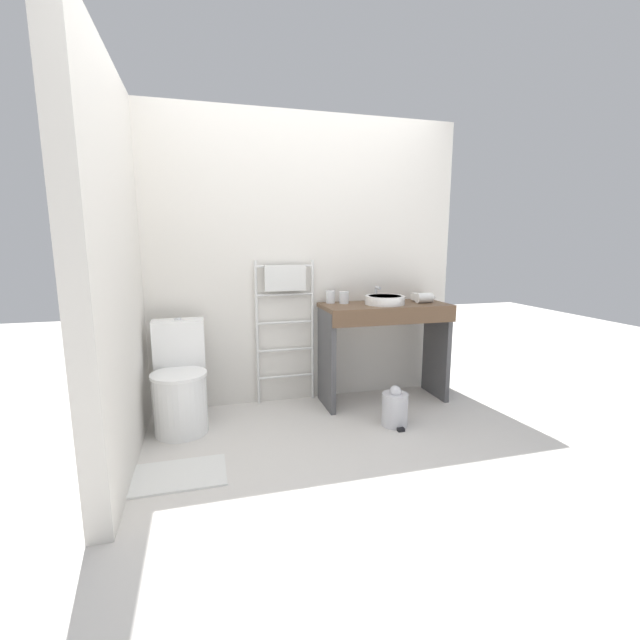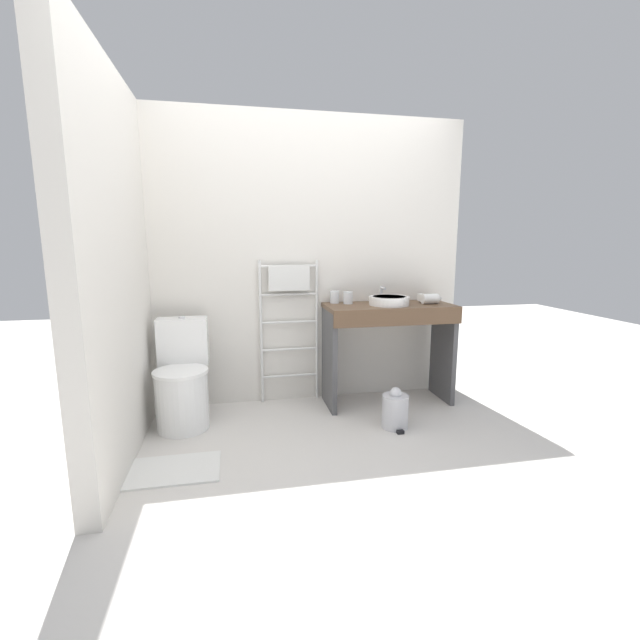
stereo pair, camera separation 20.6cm
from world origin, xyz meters
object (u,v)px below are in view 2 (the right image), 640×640
(cup_near_wall, at_px, (335,297))
(hair_dryer, at_px, (430,299))
(toilet, at_px, (182,383))
(towel_radiator, at_px, (289,302))
(cup_near_edge, at_px, (348,298))
(sink_basin, at_px, (389,300))
(trash_bin, at_px, (395,410))

(cup_near_wall, bearing_deg, hair_dryer, -13.30)
(toilet, relative_size, towel_radiator, 0.66)
(toilet, bearing_deg, cup_near_edge, 10.44)
(towel_radiator, xyz_separation_m, sink_basin, (0.79, -0.22, 0.02))
(toilet, distance_m, sink_basin, 1.73)
(cup_near_wall, distance_m, hair_dryer, 0.80)
(toilet, bearing_deg, sink_basin, 4.01)
(toilet, bearing_deg, cup_near_wall, 13.97)
(toilet, distance_m, hair_dryer, 2.08)
(cup_near_wall, relative_size, trash_bin, 0.34)
(hair_dryer, relative_size, trash_bin, 0.59)
(cup_near_wall, bearing_deg, trash_bin, -65.53)
(cup_near_edge, bearing_deg, hair_dryer, -10.30)
(toilet, xyz_separation_m, trash_bin, (1.53, -0.36, -0.19))
(cup_near_edge, relative_size, hair_dryer, 0.56)
(cup_near_wall, height_order, trash_bin, cup_near_wall)
(sink_basin, height_order, cup_near_edge, cup_near_edge)
(cup_near_wall, distance_m, trash_bin, 1.06)
(cup_near_wall, xyz_separation_m, hair_dryer, (0.77, -0.18, -0.01))
(towel_radiator, bearing_deg, cup_near_wall, -5.20)
(hair_dryer, bearing_deg, trash_bin, -134.42)
(hair_dryer, xyz_separation_m, trash_bin, (-0.47, -0.48, -0.75))
(cup_near_edge, xyz_separation_m, hair_dryer, (0.67, -0.12, -0.01))
(toilet, xyz_separation_m, cup_near_edge, (1.32, 0.24, 0.57))
(towel_radiator, height_order, sink_basin, towel_radiator)
(toilet, relative_size, cup_near_wall, 7.67)
(sink_basin, distance_m, cup_near_wall, 0.45)
(sink_basin, relative_size, trash_bin, 1.06)
(toilet, relative_size, sink_basin, 2.42)
(cup_near_edge, height_order, trash_bin, cup_near_edge)
(sink_basin, bearing_deg, toilet, -175.99)
(cup_near_edge, bearing_deg, toilet, -169.56)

